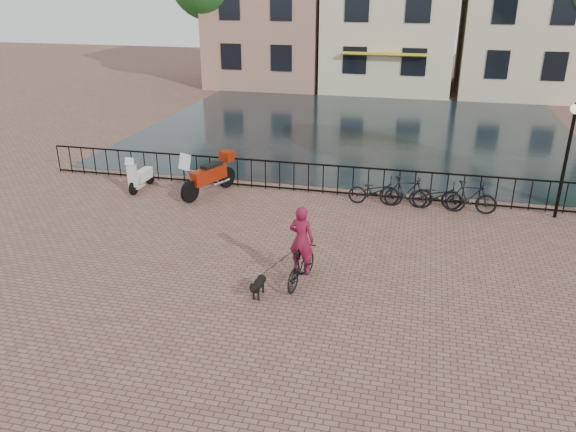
% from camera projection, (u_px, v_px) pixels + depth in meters
% --- Properties ---
extents(ground, '(100.00, 100.00, 0.00)m').
position_uv_depth(ground, '(254.00, 323.00, 11.72)').
color(ground, brown).
rests_on(ground, ground).
extents(canal_water, '(20.00, 20.00, 0.00)m').
position_uv_depth(canal_water, '(357.00, 129.00, 27.23)').
color(canal_water, black).
rests_on(canal_water, ground).
extents(railing, '(20.00, 0.05, 1.02)m').
position_uv_depth(railing, '(323.00, 179.00, 18.70)').
color(railing, black).
rests_on(railing, ground).
extents(lamp_post, '(0.30, 0.30, 3.45)m').
position_uv_depth(lamp_post, '(570.00, 141.00, 16.06)').
color(lamp_post, black).
rests_on(lamp_post, ground).
extents(cyclist, '(0.79, 1.73, 2.28)m').
position_uv_depth(cyclist, '(301.00, 250.00, 12.91)').
color(cyclist, black).
rests_on(cyclist, ground).
extents(dog, '(0.28, 0.75, 0.50)m').
position_uv_depth(dog, '(258.00, 286.00, 12.61)').
color(dog, black).
rests_on(dog, ground).
extents(motorcycle, '(1.39, 2.37, 1.67)m').
position_uv_depth(motorcycle, '(208.00, 171.00, 18.49)').
color(motorcycle, '#9A210B').
rests_on(motorcycle, ground).
extents(scooter, '(0.46, 1.44, 1.33)m').
position_uv_depth(scooter, '(141.00, 171.00, 19.04)').
color(scooter, silver).
rests_on(scooter, ground).
extents(parked_bike_0, '(1.74, 0.68, 0.90)m').
position_uv_depth(parked_bike_0, '(376.00, 191.00, 17.79)').
color(parked_bike_0, black).
rests_on(parked_bike_0, ground).
extents(parked_bike_1, '(1.67, 0.48, 1.00)m').
position_uv_depth(parked_bike_1, '(406.00, 192.00, 17.57)').
color(parked_bike_1, black).
rests_on(parked_bike_1, ground).
extents(parked_bike_2, '(1.74, 0.68, 0.90)m').
position_uv_depth(parked_bike_2, '(437.00, 196.00, 17.38)').
color(parked_bike_2, black).
rests_on(parked_bike_2, ground).
extents(parked_bike_3, '(1.70, 0.64, 1.00)m').
position_uv_depth(parked_bike_3, '(469.00, 197.00, 17.15)').
color(parked_bike_3, black).
rests_on(parked_bike_3, ground).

